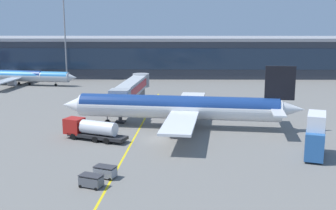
# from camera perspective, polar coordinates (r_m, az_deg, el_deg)

# --- Properties ---
(ground_plane) EXTENTS (700.00, 700.00, 0.00)m
(ground_plane) POSITION_cam_1_polar(r_m,az_deg,el_deg) (69.46, -1.47, -4.61)
(ground_plane) COLOR slate
(apron_lead_in_line) EXTENTS (5.31, 79.86, 0.01)m
(apron_lead_in_line) POSITION_cam_1_polar(r_m,az_deg,el_deg) (71.61, -4.37, -4.14)
(apron_lead_in_line) COLOR yellow
(apron_lead_in_line) RESTS_ON ground_plane
(terminal_building) EXTENTS (208.40, 20.31, 12.87)m
(terminal_building) POSITION_cam_1_polar(r_m,az_deg,el_deg) (146.78, -8.05, 6.43)
(terminal_building) COLOR #2D333D
(terminal_building) RESTS_ON ground_plane
(main_airliner) EXTENTS (43.31, 34.48, 11.33)m
(main_airliner) POSITION_cam_1_polar(r_m,az_deg,el_deg) (76.13, 1.51, -0.30)
(main_airliner) COLOR white
(main_airliner) RESTS_ON ground_plane
(jet_bridge) EXTENTS (6.22, 25.45, 6.39)m
(jet_bridge) POSITION_cam_1_polar(r_m,az_deg,el_deg) (91.05, -4.77, 2.29)
(jet_bridge) COLOR #B2B7BC
(jet_bridge) RESTS_ON ground_plane
(fuel_tanker) EXTENTS (10.92, 6.49, 3.25)m
(fuel_tanker) POSITION_cam_1_polar(r_m,az_deg,el_deg) (70.03, -10.20, -3.18)
(fuel_tanker) COLOR #232326
(fuel_tanker) RESTS_ON ground_plane
(catering_lift) EXTENTS (4.61, 7.24, 6.30)m
(catering_lift) POSITION_cam_1_polar(r_m,az_deg,el_deg) (63.51, 19.01, -3.94)
(catering_lift) COLOR #285B9E
(catering_lift) RESTS_ON ground_plane
(baggage_cart_0) EXTENTS (3.03, 2.40, 1.48)m
(baggage_cart_0) POSITION_cam_1_polar(r_m,az_deg,el_deg) (51.28, -10.17, -9.86)
(baggage_cart_0) COLOR #595B60
(baggage_cart_0) RESTS_ON ground_plane
(baggage_cart_1) EXTENTS (3.03, 2.40, 1.48)m
(baggage_cart_1) POSITION_cam_1_polar(r_m,az_deg,el_deg) (53.82, -8.35, -8.75)
(baggage_cart_1) COLOR gray
(baggage_cart_1) RESTS_ON ground_plane
(commuter_jet_far) EXTENTS (33.61, 26.85, 8.20)m
(commuter_jet_far) POSITION_cam_1_polar(r_m,az_deg,el_deg) (131.28, -18.94, 3.65)
(commuter_jet_far) COLOR #B2B7BC
(commuter_jet_far) RESTS_ON ground_plane
(apron_light_mast_0) EXTENTS (2.80, 0.50, 26.38)m
(apron_light_mast_0) POSITION_cam_1_polar(r_m,az_deg,el_deg) (136.72, -13.56, 9.54)
(apron_light_mast_0) COLOR gray
(apron_light_mast_0) RESTS_ON ground_plane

